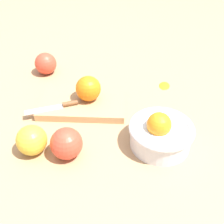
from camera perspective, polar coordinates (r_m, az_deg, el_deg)
ground_plane at (r=0.85m, az=-0.37°, el=0.31°), size 2.40×2.40×0.00m
bowl at (r=0.73m, az=9.82°, el=-4.27°), size 0.17×0.17×0.10m
cutting_board at (r=0.87m, az=-5.99°, el=1.82°), size 0.26×0.16×0.02m
orange_on_board at (r=0.84m, az=-4.84°, el=4.76°), size 0.08×0.08×0.08m
knife at (r=0.84m, az=-10.70°, el=1.19°), size 0.15×0.07×0.01m
apple_front_right at (r=1.05m, az=-13.33°, el=9.55°), size 0.08×0.08×0.08m
apple_back_right at (r=0.70m, az=-9.23°, el=-6.33°), size 0.08×0.08×0.08m
apple_back_right_2 at (r=0.73m, az=-15.99°, el=-5.51°), size 0.08×0.08×0.08m
citrus_peel at (r=0.98m, az=10.60°, el=5.43°), size 0.05×0.06×0.01m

